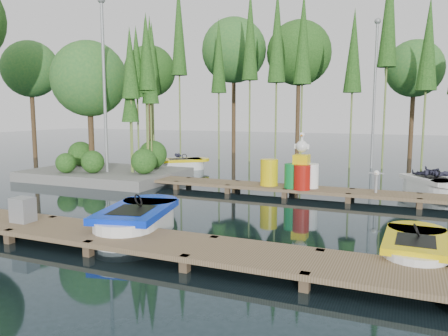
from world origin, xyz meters
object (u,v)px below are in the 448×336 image
at_px(yellow_barrel, 269,172).
at_px(drum_cluster, 302,172).
at_px(island, 102,103).
at_px(boat_yellow_far, 183,164).
at_px(boat_blue, 137,222).
at_px(utility_cabinet, 23,210).

xyz_separation_m(yellow_barrel, drum_cluster, (1.16, -0.15, 0.09)).
height_order(island, drum_cluster, island).
height_order(boat_yellow_far, yellow_barrel, yellow_barrel).
relative_size(island, drum_cluster, 3.64).
distance_m(boat_yellow_far, drum_cluster, 8.35).
height_order(island, boat_blue, island).
xyz_separation_m(island, boat_blue, (6.29, -6.72, -2.89)).
height_order(boat_blue, utility_cabinet, boat_blue).
bearing_deg(utility_cabinet, boat_blue, 24.02).
relative_size(boat_blue, utility_cabinet, 5.71).
bearing_deg(drum_cluster, yellow_barrel, 172.66).
distance_m(utility_cabinet, yellow_barrel, 7.94).
xyz_separation_m(boat_blue, utility_cabinet, (-2.40, -1.07, 0.29)).
bearing_deg(boat_yellow_far, drum_cluster, -51.73).
relative_size(boat_blue, yellow_barrel, 3.58).
relative_size(island, utility_cabinet, 11.94).
distance_m(boat_blue, drum_cluster, 6.32).
xyz_separation_m(boat_yellow_far, utility_cabinet, (2.05, -11.44, 0.32)).
height_order(yellow_barrel, drum_cluster, drum_cluster).
bearing_deg(utility_cabinet, yellow_barrel, 61.92).
height_order(island, boat_yellow_far, island).
bearing_deg(drum_cluster, boat_yellow_far, 146.55).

